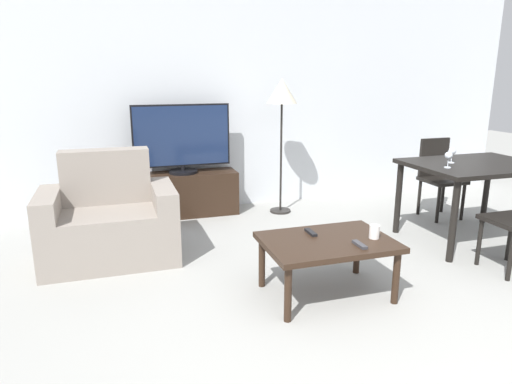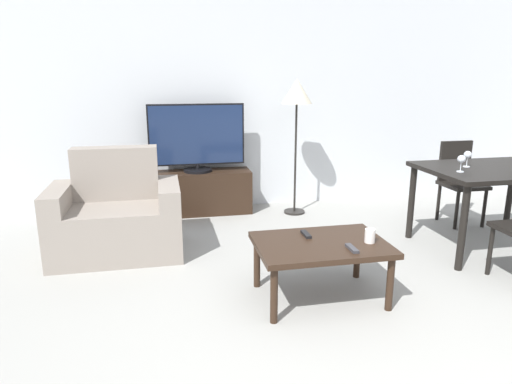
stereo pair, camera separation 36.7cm
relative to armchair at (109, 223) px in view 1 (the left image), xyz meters
The scene contains 13 objects.
wall_back 2.28m from the armchair, 41.09° to the left, with size 7.44×0.06×2.70m.
armchair is the anchor object (origin of this frame).
tv_stand 1.36m from the armchair, 53.12° to the left, with size 1.20×0.38×0.49m.
tv 1.46m from the armchair, 53.05° to the left, with size 1.07×0.32×0.76m.
coffee_table 1.90m from the armchair, 38.48° to the right, with size 0.92×0.65×0.43m.
dining_table 3.40m from the armchair, ahead, with size 1.22×0.91×0.76m.
dining_chair_far 3.55m from the armchair, ahead, with size 0.40×0.40×0.87m.
floor_lamp 2.31m from the armchair, 24.34° to the left, with size 0.34×0.34×1.53m.
remote_primary 1.77m from the armchair, 35.92° to the right, with size 0.04×0.15×0.02m.
remote_secondary 2.14m from the armchair, 39.68° to the right, with size 0.04×0.15×0.02m.
cup_white_near 2.22m from the armchair, 34.67° to the right, with size 0.07×0.07×0.10m.
wine_glass_left 3.04m from the armchair, 12.80° to the right, with size 0.07×0.07×0.15m.
wine_glass_right 3.19m from the armchair, ahead, with size 0.07×0.07×0.15m.
Camera 1 is at (-1.46, -1.51, 1.57)m, focal length 32.00 mm.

